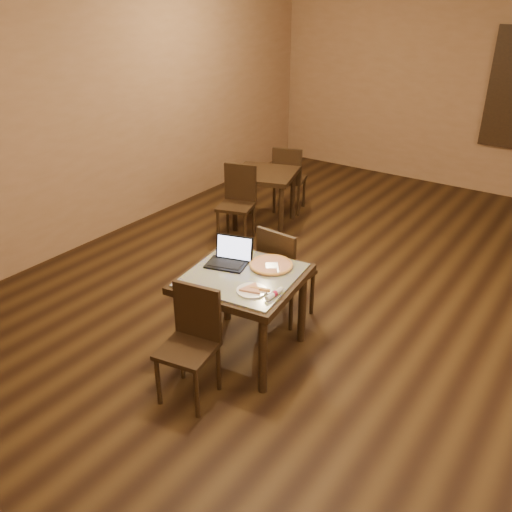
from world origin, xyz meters
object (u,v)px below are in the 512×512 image
Objects in this scene: tiled_table at (242,285)px; chair_main_near at (192,337)px; other_table_b at (265,181)px; other_table_b_chair_far at (288,176)px; other_table_b_chair_near at (238,199)px; pizza_pan at (271,266)px; chair_main_far at (282,270)px; laptop at (230,257)px.

chair_main_near reaches higher than tiled_table.
other_table_b_chair_far reaches higher than other_table_b.
pizza_pan is at bearing -63.78° from other_table_b_chair_near.
chair_main_near is at bearing -98.82° from pizza_pan.
laptop is (-0.19, -0.52, 0.29)m from chair_main_far.
laptop reaches higher than chair_main_near.
chair_main_far is 0.62m from laptop.
chair_main_far is 2.49× the size of laptop.
tiled_table is at bearing -69.94° from other_table_b_chair_near.
chair_main_near is 0.81m from laptop.
other_table_b_chair_near is (-1.24, 1.76, -0.30)m from laptop.
chair_main_near is at bearing -92.07° from laptop.
other_table_b_chair_far is at bearing 69.89° from other_table_b.
pizza_pan is at bearing 101.54° from other_table_b_chair_far.
chair_main_far reaches higher than other_table_b_chair_near.
other_table_b_chair_far is (-1.51, 2.71, -0.24)m from pizza_pan.
chair_main_near is 1.24m from chair_main_far.
other_table_b is 1.03× the size of other_table_b_chair_far.
chair_main_far is 1.02× the size of other_table_b_chair_near.
chair_main_near reaches higher than pizza_pan.
other_table_b_chair_far reaches higher than pizza_pan.
other_table_b is (-1.41, 2.41, -0.07)m from tiled_table.
other_table_b_chair_near and other_table_b_chair_far have the same top height.
laptop is 0.41× the size of other_table_b_chair_near.
other_table_b is 0.55m from other_table_b_chair_far.
chair_main_near is 0.97× the size of other_table_b_chair_near.
other_table_b_chair_near is (-1.43, 1.25, -0.01)m from chair_main_far.
chair_main_far is 0.98× the size of other_table_b.
chair_main_near is 2.37× the size of laptop.
chair_main_near reaches higher than other_table_b.
laptop is 2.62m from other_table_b.
other_table_b is at bearing -48.35° from chair_main_far.
chair_main_far is 2.71m from other_table_b_chair_far.
chair_main_far is (-0.01, 0.62, -0.13)m from tiled_table.
pizza_pan is (0.32, 0.14, -0.05)m from laptop.
other_table_b is (-1.41, 1.79, 0.06)m from chair_main_far.
tiled_table is 1.12× the size of other_table_b_chair_far.
pizza_pan is 0.36× the size of other_table_b_chair_far.
chair_main_far reaches higher than other_table_b_chair_far.
other_table_b_chair_near reaches higher than pizza_pan.
pizza_pan is at bearing 55.89° from tiled_table.
pizza_pan reaches higher than tiled_table.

